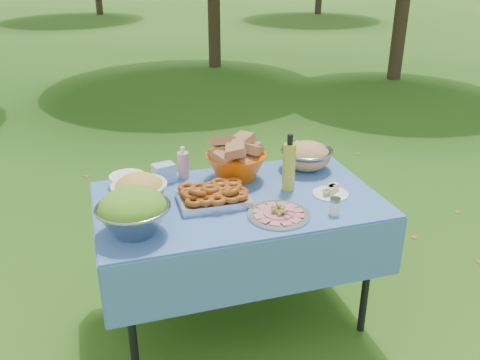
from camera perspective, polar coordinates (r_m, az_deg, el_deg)
The scene contains 14 objects.
ground at distance 3.07m, azimuth -0.19°, elevation -14.89°, with size 80.00×80.00×0.00m, color #0D3C0B.
picnic_table at distance 2.84m, azimuth -0.21°, elevation -8.94°, with size 1.46×0.86×0.76m, color #789EE6.
salad_bowl at distance 2.33m, azimuth -11.90°, elevation -3.48°, with size 0.33×0.33×0.22m, color #929699, non-canonical shape.
pasta_bowl_white at distance 2.62m, azimuth -11.24°, elevation -0.98°, with size 0.28×0.28×0.16m, color white, non-canonical shape.
plate_stack at distance 2.84m, azimuth -12.51°, elevation -0.05°, with size 0.19×0.19×0.06m, color white.
wipes_box at distance 2.85m, azimuth -8.54°, elevation 0.79°, with size 0.11×0.08×0.10m, color #98C6ED.
sanitizer_bottle at distance 2.88m, azimuth -6.40°, elevation 2.00°, with size 0.06×0.06×0.18m, color pink.
bread_bowl at distance 2.84m, azimuth -0.43°, elevation 2.33°, with size 0.34×0.34×0.23m, color #DF5203, non-canonical shape.
pasta_bowl_steel at distance 3.01m, azimuth 7.49°, elevation 2.76°, with size 0.30×0.30×0.16m, color #929699, non-canonical shape.
fried_tray at distance 2.59m, azimuth -3.02°, elevation -1.74°, with size 0.35×0.25×0.08m, color silver.
charcuterie_platter at distance 2.47m, azimuth 4.38°, elevation -3.32°, with size 0.31×0.31×0.07m, color #B3B4BB.
oil_bottle at distance 2.70m, azimuth 5.54°, elevation 1.98°, with size 0.07×0.07×0.31m, color #ABB233.
cheese_plate at distance 2.72m, azimuth 10.16°, elevation -1.13°, with size 0.19×0.19×0.05m, color white.
shaker at distance 2.52m, azimuth 10.60°, elevation -2.91°, with size 0.05×0.05×0.08m, color white.
Camera 1 is at (-0.68, -2.27, 1.94)m, focal length 38.00 mm.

